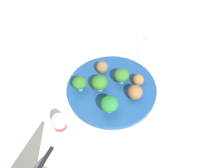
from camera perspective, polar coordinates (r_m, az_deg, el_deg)
ground_plane at (r=0.85m, az=0.00°, el=-1.52°), size 4.00×4.00×0.00m
plate at (r=0.85m, az=0.00°, el=-1.19°), size 0.28×0.28×0.02m
broccoli_floret_center at (r=0.76m, az=-0.54°, el=-4.25°), size 0.05×0.05×0.06m
broccoli_floret_front_left at (r=0.82m, az=-6.87°, el=0.24°), size 0.05×0.05×0.05m
broccoli_floret_near_rim at (r=0.83m, az=2.06°, el=1.83°), size 0.05×0.05×0.05m
broccoli_floret_front_right at (r=0.81m, az=-2.61°, el=0.28°), size 0.05×0.05×0.05m
meatball_back_left at (r=0.84m, az=5.58°, el=0.90°), size 0.04×0.04×0.04m
meatball_near_rim at (r=0.87m, az=-2.10°, el=3.59°), size 0.04×0.04×0.04m
meatball_mid_left at (r=0.80m, az=4.92°, el=-1.74°), size 0.05×0.05×0.05m
napkin at (r=1.01m, az=6.13°, el=8.83°), size 0.18×0.13×0.01m
fork at (r=1.02m, az=5.39°, el=9.65°), size 0.12×0.03×0.01m
knife at (r=1.01m, az=7.25°, el=8.93°), size 0.15×0.03×0.01m
yogurt_bottle at (r=0.76m, az=-10.96°, el=-8.39°), size 0.04×0.04×0.07m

